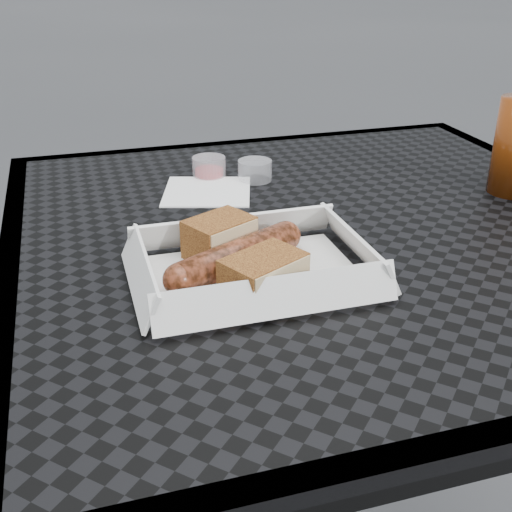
# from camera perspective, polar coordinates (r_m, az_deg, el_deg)

# --- Properties ---
(patio_table) EXTENTS (0.80, 0.80, 0.74)m
(patio_table) POSITION_cam_1_polar(r_m,az_deg,el_deg) (0.85, 6.60, -1.84)
(patio_table) COLOR black
(patio_table) RESTS_ON ground
(food_tray) EXTENTS (0.22, 0.15, 0.00)m
(food_tray) POSITION_cam_1_polar(r_m,az_deg,el_deg) (0.68, -0.24, -1.77)
(food_tray) COLOR white
(food_tray) RESTS_ON patio_table
(bratwurst) EXTENTS (0.17, 0.10, 0.03)m
(bratwurst) POSITION_cam_1_polar(r_m,az_deg,el_deg) (0.68, -1.76, -0.03)
(bratwurst) COLOR brown
(bratwurst) RESTS_ON food_tray
(bread_near) EXTENTS (0.09, 0.08, 0.04)m
(bread_near) POSITION_cam_1_polar(r_m,az_deg,el_deg) (0.71, -3.27, 1.65)
(bread_near) COLOR #945A25
(bread_near) RESTS_ON food_tray
(bread_far) EXTENTS (0.09, 0.08, 0.04)m
(bread_far) POSITION_cam_1_polar(r_m,az_deg,el_deg) (0.63, 0.67, -1.70)
(bread_far) COLOR #945A25
(bread_far) RESTS_ON food_tray
(veg_garnish) EXTENTS (0.03, 0.03, 0.00)m
(veg_garnish) POSITION_cam_1_polar(r_m,az_deg,el_deg) (0.66, 5.56, -2.50)
(veg_garnish) COLOR red
(veg_garnish) RESTS_ON food_tray
(napkin) EXTENTS (0.15, 0.15, 0.00)m
(napkin) POSITION_cam_1_polar(r_m,az_deg,el_deg) (0.91, -4.36, 5.75)
(napkin) COLOR white
(napkin) RESTS_ON patio_table
(condiment_cup_sauce) EXTENTS (0.05, 0.05, 0.03)m
(condiment_cup_sauce) POSITION_cam_1_polar(r_m,az_deg,el_deg) (0.97, -4.20, 7.89)
(condiment_cup_sauce) COLOR maroon
(condiment_cup_sauce) RESTS_ON patio_table
(condiment_cup_empty) EXTENTS (0.05, 0.05, 0.03)m
(condiment_cup_empty) POSITION_cam_1_polar(r_m,az_deg,el_deg) (0.95, -0.10, 7.62)
(condiment_cup_empty) COLOR silver
(condiment_cup_empty) RESTS_ON patio_table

